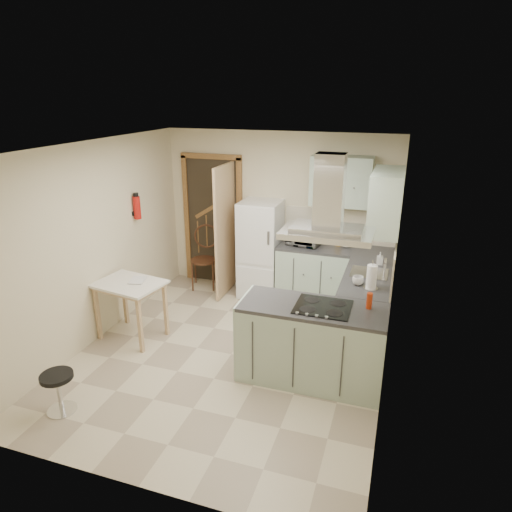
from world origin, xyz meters
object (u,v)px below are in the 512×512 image
(peninsula, at_px, (312,343))
(stool, at_px, (59,392))
(bentwood_chair, at_px, (203,260))
(fridge, at_px, (261,249))
(drop_leaf_table, at_px, (132,310))
(microwave, at_px, (304,236))
(extractor_hood, at_px, (327,233))

(peninsula, height_order, stool, peninsula)
(peninsula, distance_m, bentwood_chair, 2.93)
(fridge, xyz_separation_m, peninsula, (1.22, -1.98, -0.30))
(drop_leaf_table, bearing_deg, microwave, 53.38)
(extractor_hood, bearing_deg, fridge, 123.79)
(fridge, relative_size, extractor_hood, 1.67)
(extractor_hood, bearing_deg, peninsula, 180.00)
(bentwood_chair, height_order, stool, bentwood_chair)
(drop_leaf_table, bearing_deg, bentwood_chair, 92.53)
(extractor_hood, relative_size, bentwood_chair, 0.96)
(stool, height_order, microwave, microwave)
(fridge, xyz_separation_m, microwave, (0.67, -0.01, 0.28))
(microwave, bearing_deg, fridge, -173.87)
(microwave, bearing_deg, drop_leaf_table, -128.72)
(fridge, relative_size, peninsula, 0.97)
(peninsula, xyz_separation_m, microwave, (-0.55, 1.97, 0.58))
(extractor_hood, height_order, bentwood_chair, extractor_hood)
(drop_leaf_table, height_order, microwave, microwave)
(fridge, xyz_separation_m, stool, (-1.05, -3.31, -0.54))
(stool, bearing_deg, microwave, 62.45)
(extractor_hood, xyz_separation_m, microwave, (-0.65, 1.97, -0.69))
(stool, bearing_deg, bentwood_chair, 88.42)
(fridge, distance_m, stool, 3.52)
(drop_leaf_table, bearing_deg, peninsula, 4.89)
(peninsula, bearing_deg, bentwood_chair, 138.19)
(bentwood_chair, relative_size, stool, 2.17)
(fridge, height_order, drop_leaf_table, fridge)
(peninsula, relative_size, bentwood_chair, 1.66)
(fridge, distance_m, extractor_hood, 2.57)
(fridge, bearing_deg, microwave, -1.06)
(fridge, xyz_separation_m, drop_leaf_table, (-1.17, -1.80, -0.37))
(drop_leaf_table, xyz_separation_m, bentwood_chair, (0.21, 1.77, 0.08))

